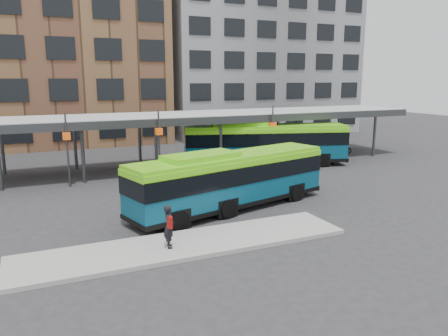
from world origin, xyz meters
TOP-DOWN VIEW (x-y plane):
  - ground at (0.00, 0.00)m, footprint 120.00×120.00m
  - boarding_island at (-5.50, -3.00)m, footprint 14.00×3.00m
  - canopy at (-0.06, 12.87)m, footprint 40.00×6.53m
  - building_brick at (-10.00, 32.00)m, footprint 26.00×14.00m
  - building_grey at (16.00, 32.00)m, footprint 24.00×14.00m
  - bus_front at (-1.58, 1.10)m, footprint 11.93×5.35m
  - bus_rear at (5.93, 10.74)m, footprint 13.11×6.21m
  - pedestrian at (-6.31, -3.23)m, footprint 0.51×0.71m
  - bike_rack at (13.24, 12.06)m, footprint 5.71×1.54m

SIDE VIEW (x-z plane):
  - ground at x=0.00m, z-range 0.00..0.00m
  - boarding_island at x=-5.50m, z-range 0.00..0.18m
  - bike_rack at x=13.24m, z-range -0.06..1.02m
  - pedestrian at x=-6.31m, z-range 0.19..1.98m
  - bus_front at x=-1.58m, z-range 0.07..3.29m
  - bus_rear at x=5.93m, z-range 0.07..3.62m
  - canopy at x=-0.06m, z-range 1.51..6.31m
  - building_grey at x=16.00m, z-range 0.00..20.00m
  - building_brick at x=-10.00m, z-range 0.00..22.00m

